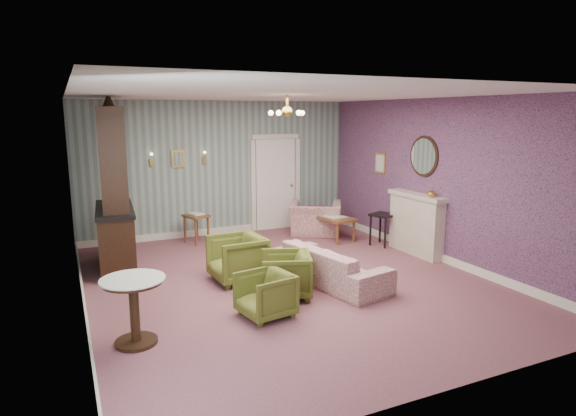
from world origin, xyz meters
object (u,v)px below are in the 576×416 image
olive_chair_a (265,293)px  dresser (113,185)px  coffee_table (333,228)px  pedestal_table (135,311)px  side_table_black (383,230)px  fireplace (416,224)px  sofa_chintz (331,259)px  olive_chair_b (286,272)px  olive_chair_c (237,256)px  wingback_chair (315,213)px

olive_chair_a → dresser: 3.58m
coffee_table → pedestal_table: (-4.49, -3.22, 0.15)m
side_table_black → pedestal_table: pedestal_table is taller
fireplace → coffee_table: 1.85m
sofa_chintz → coffee_table: sofa_chintz is taller
olive_chair_a → olive_chair_b: (0.55, 0.56, 0.03)m
olive_chair_a → fireplace: size_ratio=0.47×
olive_chair_a → coffee_table: size_ratio=0.67×
olive_chair_c → coffee_table: bearing=117.6°
olive_chair_b → olive_chair_c: olive_chair_c is taller
wingback_chair → olive_chair_a: bearing=83.9°
fireplace → side_table_black: 0.82m
wingback_chair → side_table_black: bearing=149.7°
olive_chair_b → side_table_black: bearing=141.4°
coffee_table → pedestal_table: size_ratio=1.23×
side_table_black → olive_chair_c: bearing=-166.8°
fireplace → coffee_table: size_ratio=1.43×
olive_chair_b → wingback_chair: 3.79m
olive_chair_a → olive_chair_c: 1.50m
olive_chair_a → olive_chair_c: olive_chair_c is taller
sofa_chintz → olive_chair_a: bearing=106.7°
olive_chair_b → sofa_chintz: (0.89, 0.22, 0.03)m
olive_chair_b → fireplace: 3.31m
sofa_chintz → coffee_table: bearing=-42.4°
olive_chair_b → fireplace: size_ratio=0.51×
dresser → coffee_table: 4.52m
olive_chair_b → olive_chair_c: 1.02m
olive_chair_b → pedestal_table: 2.29m
olive_chair_a → olive_chair_c: bearing=164.8°
dresser → coffee_table: bearing=5.7°
coffee_table → pedestal_table: 5.53m
wingback_chair → fireplace: size_ratio=0.78×
fireplace → dresser: bearing=163.9°
dresser → pedestal_table: (-0.13, -3.13, -1.05)m
olive_chair_b → olive_chair_c: (-0.42, 0.93, 0.04)m
wingback_chair → fireplace: 2.37m
olive_chair_c → wingback_chair: size_ratio=0.74×
olive_chair_b → fireplace: bearing=128.2°
olive_chair_c → wingback_chair: wingback_chair is taller
sofa_chintz → side_table_black: 2.55m
olive_chair_a → sofa_chintz: sofa_chintz is taller
olive_chair_a → side_table_black: 4.17m
olive_chair_b → pedestal_table: size_ratio=0.90×
side_table_black → pedestal_table: bearing=-155.2°
wingback_chair → fireplace: fireplace is taller
olive_chair_a → olive_chair_c: (0.13, 1.49, 0.08)m
olive_chair_a → coffee_table: bearing=127.6°
sofa_chintz → olive_chair_b: bearing=92.1°
side_table_black → olive_chair_b: bearing=-149.6°
wingback_chair → coffee_table: (0.14, -0.54, -0.23)m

